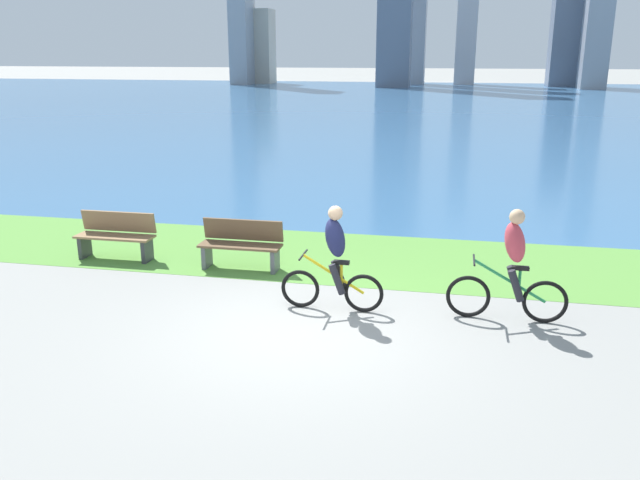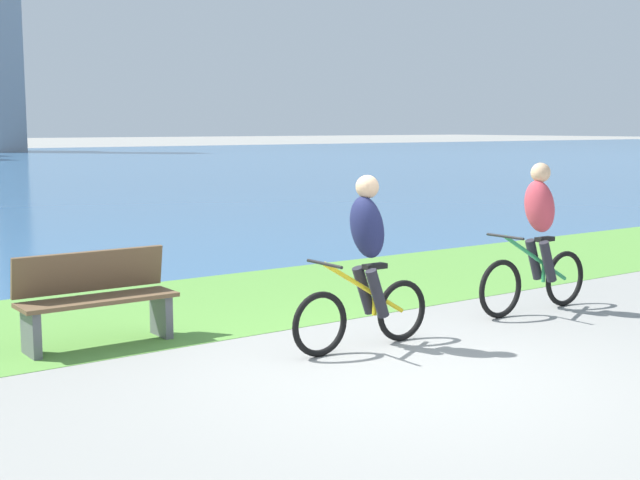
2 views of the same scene
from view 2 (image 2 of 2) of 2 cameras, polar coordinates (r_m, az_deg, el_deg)
The scene contains 5 objects.
ground_plane at distance 7.43m, azimuth 5.64°, elevation -8.84°, with size 300.00×300.00×0.00m, color gray.
grass_strip_bayside at distance 10.28m, azimuth -7.67°, elevation -4.23°, with size 120.00×3.30×0.01m, color #59933D.
cyclist_lead at distance 8.08m, azimuth 3.05°, elevation -1.46°, with size 1.60×0.52×1.65m.
cyclist_trailing at distance 9.98m, azimuth 14.24°, elevation 0.10°, with size 1.75×0.52×1.69m.
bench_far_along_path at distance 8.54m, azimuth -14.65°, elevation -3.79°, with size 1.50×0.47×0.90m.
Camera 2 is at (-4.75, -5.32, 2.10)m, focal length 48.20 mm.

